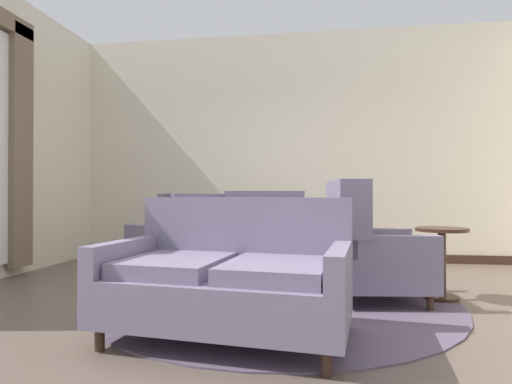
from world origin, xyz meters
The scene contains 11 objects.
ground centered at (0.00, 0.00, 0.00)m, with size 9.05×9.05×0.00m, color brown.
wall_back centered at (0.00, 2.73, 1.68)m, with size 6.62×0.08×3.36m, color beige.
baseboard_back centered at (0.00, 2.68, 0.06)m, with size 6.46×0.03×0.12m, color #382319.
area_rug centered at (0.00, 0.30, 0.01)m, with size 3.20×3.20×0.01m, color #5B4C60.
coffee_table centered at (-0.21, 0.18, 0.41)m, with size 0.85×0.85×0.50m.
porcelain_vase centered at (-0.21, 0.23, 0.65)m, with size 0.18×0.18×0.36m.
settee centered at (-0.21, -0.75, 0.39)m, with size 1.68×1.11×0.94m.
armchair_far_left centered at (0.83, 0.39, 0.45)m, with size 0.91×0.93×1.09m.
armchair_back_corner centered at (-0.21, 1.29, 0.42)m, with size 0.94×0.99×1.00m.
armchair_foreground_right centered at (-1.07, 0.94, 0.41)m, with size 1.16×1.16×0.97m.
side_table centered at (1.50, 0.50, 0.39)m, with size 0.46×0.46×0.66m.
Camera 1 is at (0.38, -3.51, 0.95)m, focal length 29.42 mm.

